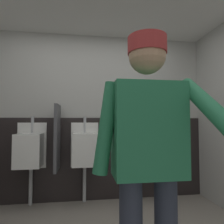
{
  "coord_description": "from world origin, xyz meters",
  "views": [
    {
      "loc": [
        -0.11,
        -1.47,
        1.16
      ],
      "look_at": [
        0.14,
        0.32,
        1.25
      ],
      "focal_mm": 31.85,
      "sensor_mm": 36.0,
      "label": 1
    }
  ],
  "objects": [
    {
      "name": "wall_back",
      "position": [
        0.0,
        1.63,
        1.25
      ],
      "size": [
        4.08,
        0.12,
        2.5
      ],
      "primitive_type": "cube",
      "color": "#B2B2AD",
      "rests_on": "ground_plane"
    },
    {
      "name": "wainscot_band_back",
      "position": [
        0.0,
        1.56,
        0.61
      ],
      "size": [
        3.48,
        0.03,
        1.22
      ],
      "primitive_type": "cube",
      "color": "black",
      "rests_on": "ground_plane"
    },
    {
      "name": "person",
      "position": [
        0.28,
        -0.29,
        1.01
      ],
      "size": [
        0.65,
        0.6,
        1.69
      ],
      "color": "#2D3342",
      "rests_on": "ground_plane"
    },
    {
      "name": "urinal_right",
      "position": [
        0.65,
        1.41,
        0.78
      ],
      "size": [
        0.4,
        0.34,
        1.24
      ],
      "color": "white",
      "rests_on": "ground_plane"
    },
    {
      "name": "privacy_divider_panel",
      "position": [
        -0.48,
        1.34,
        0.95
      ],
      "size": [
        0.04,
        0.4,
        0.9
      ],
      "primitive_type": "cube",
      "color": "#4C4C51"
    },
    {
      "name": "urinal_middle",
      "position": [
        -0.1,
        1.41,
        0.78
      ],
      "size": [
        0.4,
        0.34,
        1.24
      ],
      "color": "white",
      "rests_on": "ground_plane"
    },
    {
      "name": "urinal_left",
      "position": [
        -0.85,
        1.41,
        0.78
      ],
      "size": [
        0.4,
        0.34,
        1.24
      ],
      "color": "white",
      "rests_on": "ground_plane"
    }
  ]
}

